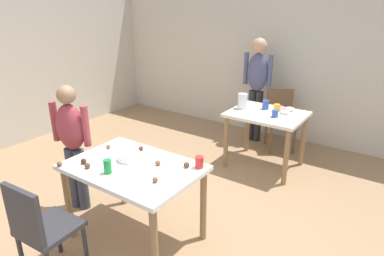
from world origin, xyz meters
name	(u,v)px	position (x,y,z in m)	size (l,w,h in m)	color
ground_plane	(150,237)	(0.00, 0.00, 0.00)	(6.40, 6.40, 0.00)	#9E7A56
wall_back	(285,55)	(0.00, 3.20, 1.30)	(6.40, 0.10, 2.60)	beige
dining_table_near	(134,176)	(-0.10, -0.06, 0.65)	(1.15, 0.79, 0.75)	white
dining_table_far	(266,122)	(0.27, 1.98, 0.63)	(0.93, 0.75, 0.75)	silver
chair_near_table	(40,226)	(-0.33, -0.84, 0.50)	(0.43, 0.43, 0.87)	#2D2D33
chair_far_table	(280,116)	(0.19, 2.70, 0.50)	(0.56, 0.56, 0.87)	brown
person_girl_near	(72,139)	(-0.95, -0.04, 0.79)	(0.45, 0.27, 1.34)	#383D4C
person_adult_far	(257,81)	(-0.23, 2.74, 0.96)	(0.45, 0.22, 1.59)	#28282D
mixing_bowl	(129,157)	(-0.20, 0.00, 0.78)	(0.21, 0.21, 0.06)	white
soda_can	(108,166)	(-0.17, -0.28, 0.81)	(0.07, 0.07, 0.12)	#198438
fork_near	(176,174)	(0.31, 0.03, 0.75)	(0.17, 0.02, 0.01)	silver
cup_near_0	(199,162)	(0.40, 0.23, 0.80)	(0.07, 0.07, 0.10)	red
cake_ball_0	(155,180)	(0.25, -0.17, 0.77)	(0.05, 0.05, 0.05)	brown
cake_ball_1	(84,161)	(-0.47, -0.29, 0.78)	(0.05, 0.05, 0.05)	#3D2319
cake_ball_2	(141,148)	(-0.25, 0.21, 0.77)	(0.04, 0.04, 0.04)	brown
cake_ball_3	(60,164)	(-0.60, -0.44, 0.77)	(0.05, 0.05, 0.05)	brown
cake_ball_4	(187,165)	(0.31, 0.17, 0.78)	(0.05, 0.05, 0.05)	brown
cake_ball_5	(87,166)	(-0.38, -0.32, 0.78)	(0.05, 0.05, 0.05)	brown
cake_ball_6	(158,163)	(0.08, 0.06, 0.77)	(0.05, 0.05, 0.05)	brown
cake_ball_7	(108,147)	(-0.54, 0.06, 0.77)	(0.04, 0.04, 0.04)	brown
pitcher_far	(242,101)	(-0.07, 1.96, 0.85)	(0.13, 0.13, 0.20)	white
cup_far_0	(266,105)	(0.19, 2.11, 0.81)	(0.08, 0.08, 0.12)	#3351B2
cup_far_1	(277,108)	(0.35, 2.10, 0.80)	(0.08, 0.08, 0.10)	yellow
cup_far_2	(275,114)	(0.42, 1.87, 0.80)	(0.08, 0.08, 0.09)	#3351B2
donut_far_0	(280,108)	(0.35, 2.21, 0.77)	(0.13, 0.13, 0.04)	pink
donut_far_1	(290,109)	(0.47, 2.24, 0.77)	(0.13, 0.13, 0.04)	white
donut_far_2	(284,112)	(0.46, 2.08, 0.77)	(0.12, 0.12, 0.04)	white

